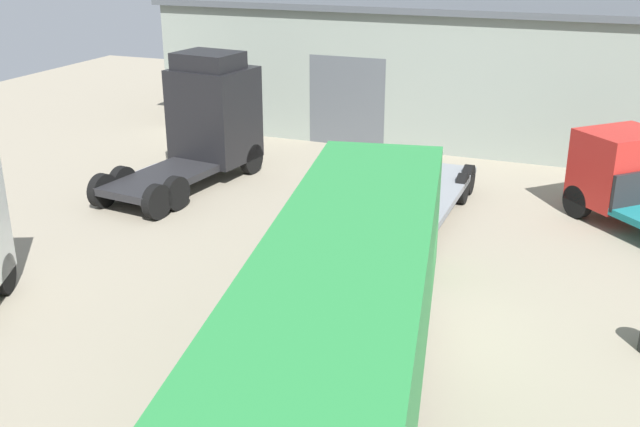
# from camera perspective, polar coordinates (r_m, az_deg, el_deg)

# --- Properties ---
(ground_plane) EXTENTS (60.00, 60.00, 0.00)m
(ground_plane) POSITION_cam_1_polar(r_m,az_deg,el_deg) (16.66, 7.53, -9.22)
(ground_plane) COLOR gray
(warehouse_building) EXTENTS (30.74, 10.18, 5.56)m
(warehouse_building) POSITION_cam_1_polar(r_m,az_deg,el_deg) (33.54, 15.90, 10.60)
(warehouse_building) COLOR gray
(warehouse_building) RESTS_ON ground_plane
(container_trailer_green) EXTENTS (4.45, 11.12, 3.94)m
(container_trailer_green) POSITION_cam_1_polar(r_m,az_deg,el_deg) (11.83, 1.88, -8.36)
(container_trailer_green) COLOR #28843D
(container_trailer_green) RESTS_ON ground_plane
(flatbed_truck_green) EXTENTS (2.43, 8.15, 2.70)m
(flatbed_truck_green) POSITION_cam_1_polar(r_m,az_deg,el_deg) (20.49, 5.64, 0.72)
(flatbed_truck_green) COLOR #28843D
(flatbed_truck_green) RESTS_ON ground_plane
(tractor_unit_black) EXTENTS (3.27, 6.62, 4.38)m
(tractor_unit_black) POSITION_cam_1_polar(r_m,az_deg,el_deg) (26.58, -8.66, 7.05)
(tractor_unit_black) COLOR black
(tractor_unit_black) RESTS_ON ground_plane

